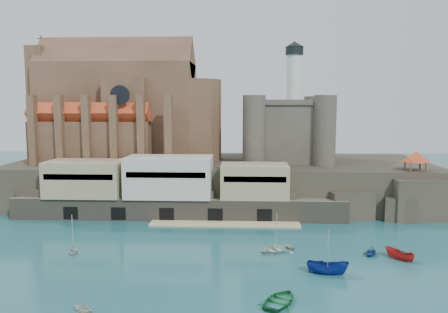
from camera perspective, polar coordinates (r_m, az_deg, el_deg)
ground at (r=71.44m, az=-2.21°, el=-12.75°), size 300.00×300.00×0.00m
promontory at (r=108.28m, az=-0.55°, el=-3.28°), size 100.00×36.00×10.00m
quay at (r=93.27m, az=-7.27°, el=-4.27°), size 70.00×12.00×13.05m
church at (r=112.97m, az=-12.76°, el=5.74°), size 47.00×25.93×30.51m
castle_keep at (r=108.77m, az=8.10°, el=3.80°), size 21.20×21.20×29.30m
rock_outcrop at (r=101.66m, az=23.56°, el=-5.05°), size 14.50×10.50×8.70m
pavilion at (r=100.47m, az=23.77°, el=-0.16°), size 6.40×6.40×5.40m
boat_1 at (r=56.33m, az=-17.97°, el=-18.67°), size 2.39×2.85×2.84m
boat_2 at (r=65.83m, az=13.35°, el=-14.69°), size 2.58×2.53×5.93m
boat_3 at (r=56.26m, az=7.38°, el=-18.42°), size 4.62×3.33×6.36m
boat_4 at (r=76.19m, az=-19.07°, el=-11.87°), size 2.66×1.80×2.91m
boat_5 at (r=74.83m, az=21.90°, el=-12.34°), size 2.61×2.62×4.86m
boat_6 at (r=73.68m, az=6.84°, el=-12.18°), size 3.23×4.40×6.08m
boat_7 at (r=75.15m, az=18.62°, el=-12.12°), size 3.38×3.13×3.35m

